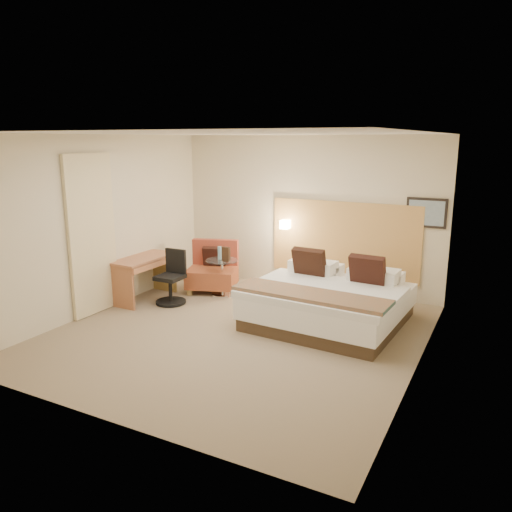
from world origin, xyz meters
The scene contains 19 objects.
floor centered at (0.00, 0.00, -0.01)m, with size 4.80×5.00×0.02m, color #837058.
ceiling centered at (0.00, 0.00, 2.71)m, with size 4.80×5.00×0.02m, color white.
wall_back centered at (0.00, 2.51, 1.35)m, with size 4.80×0.02×2.70m, color beige.
wall_front centered at (0.00, -2.51, 1.35)m, with size 4.80×0.02×2.70m, color beige.
wall_left centered at (-2.41, 0.00, 1.35)m, with size 0.02×5.00×2.70m, color beige.
wall_right centered at (2.41, 0.00, 1.35)m, with size 0.02×5.00×2.70m, color beige.
headboard_panel centered at (0.70, 2.47, 0.95)m, with size 2.60×0.04×1.30m, color tan.
art_frame centered at (2.02, 2.48, 1.50)m, with size 0.62×0.03×0.47m, color black.
art_canvas centered at (2.02, 2.46, 1.50)m, with size 0.54×0.01×0.39m, color gray.
lamp_arm centered at (-0.35, 2.42, 1.15)m, with size 0.02×0.02×0.12m, color silver.
lamp_shade centered at (-0.35, 2.36, 1.15)m, with size 0.15×0.15×0.15m, color #FFEDC6.
curtain centered at (-2.36, -0.25, 1.22)m, with size 0.06×0.90×2.42m, color beige.
bottle_a centered at (-1.16, 1.44, 0.73)m, with size 0.07×0.07×0.22m, color #7CAABF.
menu_folder centered at (-0.99, 1.37, 0.74)m, with size 0.14×0.06×0.24m, color #311F14.
bed centered at (0.98, 0.99, 0.33)m, with size 2.19×2.15×1.02m.
lounge_chair centered at (-1.39, 1.58, 0.35)m, with size 1.02×0.95×0.87m.
side_table centered at (-1.10, 1.41, 0.34)m, with size 0.61×0.61×0.62m.
desk centered at (-2.11, 0.62, 0.57)m, with size 0.54×1.16×0.72m.
desk_chair centered at (-1.61, 0.66, 0.36)m, with size 0.50×0.50×0.87m.
Camera 1 is at (3.21, -5.65, 2.63)m, focal length 35.00 mm.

